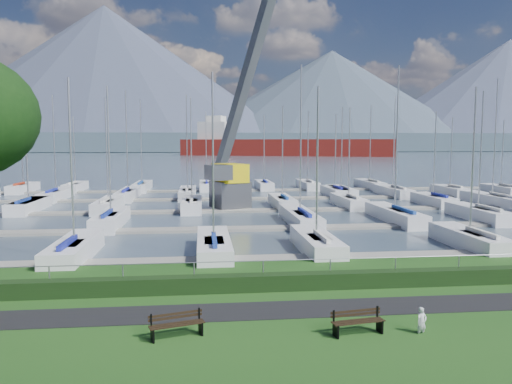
{
  "coord_description": "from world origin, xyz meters",
  "views": [
    {
      "loc": [
        -3.63,
        -21.16,
        6.37
      ],
      "look_at": [
        0.0,
        12.0,
        3.0
      ],
      "focal_mm": 35.0,
      "sensor_mm": 36.0,
      "label": 1
    }
  ],
  "objects": [
    {
      "name": "foothill",
      "position": [
        0.0,
        330.0,
        6.0
      ],
      "size": [
        900.0,
        80.0,
        12.0
      ],
      "primitive_type": "cube",
      "color": "#435563",
      "rests_on": "water"
    },
    {
      "name": "path",
      "position": [
        0.0,
        -3.0,
        0.01
      ],
      "size": [
        160.0,
        2.0,
        0.04
      ],
      "primitive_type": "cube",
      "color": "black",
      "rests_on": "grass"
    },
    {
      "name": "crane",
      "position": [
        -0.39,
        29.03,
        5.33
      ],
      "size": [
        7.66,
        12.94,
        22.35
      ],
      "rotation": [
        0.0,
        0.0,
        0.37
      ],
      "color": "#505157",
      "rests_on": "water"
    },
    {
      "name": "hedge",
      "position": [
        0.0,
        -0.4,
        0.35
      ],
      "size": [
        80.0,
        0.7,
        0.7
      ],
      "primitive_type": "cube",
      "color": "black",
      "rests_on": "grass"
    },
    {
      "name": "water",
      "position": [
        0.0,
        260.0,
        -0.4
      ],
      "size": [
        800.0,
        540.0,
        0.2
      ],
      "primitive_type": "cube",
      "color": "#41515F"
    },
    {
      "name": "cargo_ship_mid",
      "position": [
        32.59,
        216.14,
        3.52
      ],
      "size": [
        101.12,
        54.91,
        21.5
      ],
      "rotation": [
        0.0,
        0.0,
        -0.38
      ],
      "color": "maroon",
      "rests_on": "water"
    },
    {
      "name": "bench_left",
      "position": [
        -4.5,
        -5.23,
        0.42
      ],
      "size": [
        1.85,
        0.9,
        0.85
      ],
      "rotation": [
        0.0,
        0.0,
        0.28
      ],
      "color": "black",
      "rests_on": "grass"
    },
    {
      "name": "sailboat_fleet",
      "position": [
        -2.3,
        29.05,
        5.39
      ],
      "size": [
        74.92,
        49.31,
        13.43
      ],
      "color": "#1B3896",
      "rests_on": "water"
    },
    {
      "name": "docks",
      "position": [
        0.0,
        26.0,
        -0.22
      ],
      "size": [
        90.0,
        41.6,
        0.25
      ],
      "color": "slate",
      "rests_on": "water"
    },
    {
      "name": "person",
      "position": [
        3.61,
        -5.78,
        0.52
      ],
      "size": [
        0.44,
        0.35,
        1.04
      ],
      "primitive_type": "imported",
      "rotation": [
        0.0,
        0.0,
        0.31
      ],
      "color": "silver",
      "rests_on": "grass"
    },
    {
      "name": "fence",
      "position": [
        0.0,
        0.0,
        1.2
      ],
      "size": [
        80.0,
        0.04,
        0.04
      ],
      "primitive_type": "cylinder",
      "rotation": [
        0.0,
        1.57,
        0.0
      ],
      "color": "gray",
      "rests_on": "grass"
    },
    {
      "name": "bench_right",
      "position": [
        1.46,
        -5.61,
        0.42
      ],
      "size": [
        1.84,
        0.7,
        0.85
      ],
      "rotation": [
        0.0,
        0.0,
        0.16
      ],
      "color": "black",
      "rests_on": "grass"
    },
    {
      "name": "mountains",
      "position": [
        7.35,
        404.62,
        46.68
      ],
      "size": [
        1190.0,
        360.0,
        115.0
      ],
      "color": "#3F485D",
      "rests_on": "water"
    }
  ]
}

